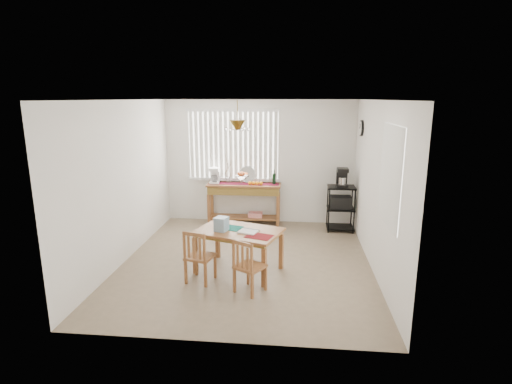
# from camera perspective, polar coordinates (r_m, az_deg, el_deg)

# --- Properties ---
(ground) EXTENTS (4.00, 4.50, 0.01)m
(ground) POSITION_cam_1_polar(r_m,az_deg,el_deg) (6.68, -1.34, -9.91)
(ground) COLOR #8B775E
(room_shell) EXTENTS (4.20, 4.70, 2.70)m
(room_shell) POSITION_cam_1_polar(r_m,az_deg,el_deg) (6.23, -1.38, 4.64)
(room_shell) COLOR white
(room_shell) RESTS_ON ground
(sideboard) EXTENTS (1.55, 0.44, 0.87)m
(sideboard) POSITION_cam_1_polar(r_m,az_deg,el_deg) (8.41, -1.67, -0.29)
(sideboard) COLOR #935B32
(sideboard) RESTS_ON ground
(sideboard_items) EXTENTS (1.47, 0.37, 0.67)m
(sideboard_items) POSITION_cam_1_polar(r_m,az_deg,el_deg) (8.38, -3.36, 2.10)
(sideboard_items) COLOR maroon
(sideboard_items) RESTS_ON sideboard
(wire_cart) EXTENTS (0.54, 0.43, 0.91)m
(wire_cart) POSITION_cam_1_polar(r_m,az_deg,el_deg) (8.20, 12.01, -1.69)
(wire_cart) COLOR black
(wire_cart) RESTS_ON ground
(cart_items) EXTENTS (0.21, 0.26, 0.38)m
(cart_items) POSITION_cam_1_polar(r_m,az_deg,el_deg) (8.09, 12.18, 2.00)
(cart_items) COLOR black
(cart_items) RESTS_ON wire_cart
(dining_table) EXTENTS (1.43, 1.15, 0.67)m
(dining_table) POSITION_cam_1_polar(r_m,az_deg,el_deg) (6.13, -2.50, -6.13)
(dining_table) COLOR #935B32
(dining_table) RESTS_ON ground
(table_items) EXTENTS (0.93, 0.72, 0.21)m
(table_items) POSITION_cam_1_polar(r_m,az_deg,el_deg) (6.04, -4.00, -4.88)
(table_items) COLOR #12695D
(table_items) RESTS_ON dining_table
(chair_left) EXTENTS (0.45, 0.45, 0.80)m
(chair_left) POSITION_cam_1_polar(r_m,az_deg,el_deg) (5.89, -8.14, -9.13)
(chair_left) COLOR #935B32
(chair_left) RESTS_ON ground
(chair_right) EXTENTS (0.49, 0.49, 0.78)m
(chair_right) POSITION_cam_1_polar(r_m,az_deg,el_deg) (5.55, -1.08, -10.60)
(chair_right) COLOR #935B32
(chair_right) RESTS_ON ground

